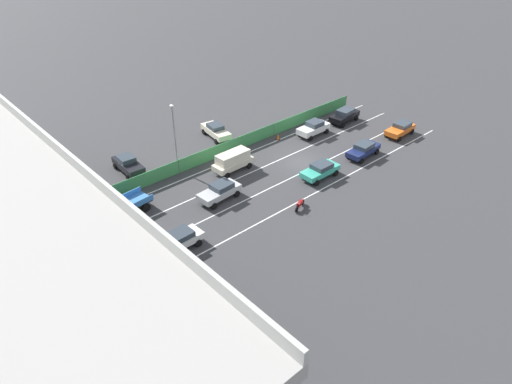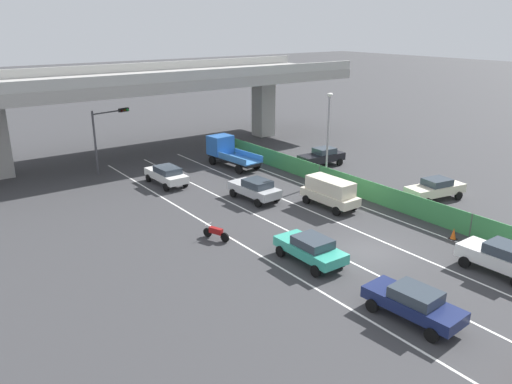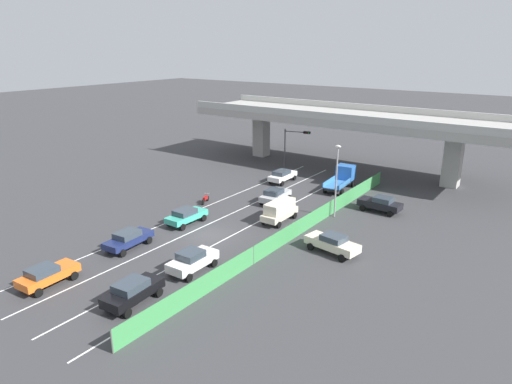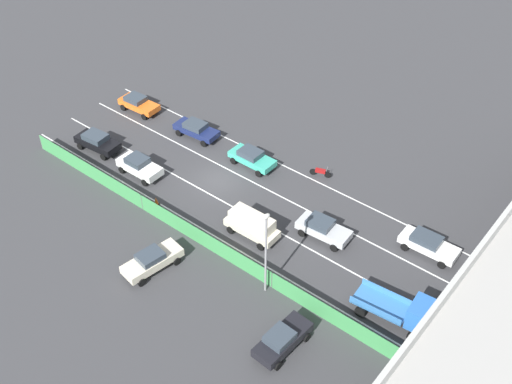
# 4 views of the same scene
# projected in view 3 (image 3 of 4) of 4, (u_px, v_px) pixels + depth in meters

# --- Properties ---
(ground_plane) EXTENTS (300.00, 300.00, 0.00)m
(ground_plane) POSITION_uv_depth(u_px,v_px,m) (209.00, 235.00, 42.10)
(ground_plane) COLOR #38383A
(lane_line_left_edge) EXTENTS (0.14, 44.93, 0.01)m
(lane_line_left_edge) POSITION_uv_depth(u_px,v_px,m) (198.00, 210.00, 48.53)
(lane_line_left_edge) COLOR silver
(lane_line_left_edge) RESTS_ON ground
(lane_line_mid_left) EXTENTS (0.14, 44.93, 0.01)m
(lane_line_mid_left) POSITION_uv_depth(u_px,v_px,m) (224.00, 217.00, 46.55)
(lane_line_mid_left) COLOR silver
(lane_line_mid_left) RESTS_ON ground
(lane_line_mid_right) EXTENTS (0.14, 44.93, 0.01)m
(lane_line_mid_right) POSITION_uv_depth(u_px,v_px,m) (253.00, 225.00, 44.57)
(lane_line_mid_right) COLOR silver
(lane_line_mid_right) RESTS_ON ground
(lane_line_right_edge) EXTENTS (0.14, 44.93, 0.01)m
(lane_line_right_edge) POSITION_uv_depth(u_px,v_px,m) (284.00, 233.00, 42.59)
(lane_line_right_edge) COLOR silver
(lane_line_right_edge) RESTS_ON ground
(elevated_overpass) EXTENTS (44.37, 11.42, 8.52)m
(elevated_overpass) POSITION_uv_depth(u_px,v_px,m) (347.00, 121.00, 62.46)
(elevated_overpass) COLOR #A09E99
(elevated_overpass) RESTS_ON ground
(green_fence) EXTENTS (0.10, 41.03, 1.53)m
(green_fence) POSITION_uv_depth(u_px,v_px,m) (297.00, 228.00, 41.61)
(green_fence) COLOR #3D8E4C
(green_fence) RESTS_ON ground
(car_sedan_black) EXTENTS (2.34, 4.54, 1.68)m
(car_sedan_black) POSITION_uv_depth(u_px,v_px,m) (133.00, 291.00, 30.72)
(car_sedan_black) COLOR black
(car_sedan_black) RESTS_ON ground
(car_sedan_silver) EXTENTS (2.24, 4.43, 1.61)m
(car_sedan_silver) POSITION_uv_depth(u_px,v_px,m) (275.00, 195.00, 50.45)
(car_sedan_silver) COLOR #B7BABC
(car_sedan_silver) RESTS_ON ground
(car_sedan_navy) EXTENTS (2.23, 4.60, 1.54)m
(car_sedan_navy) POSITION_uv_depth(u_px,v_px,m) (128.00, 239.00, 39.20)
(car_sedan_navy) COLOR navy
(car_sedan_navy) RESTS_ON ground
(car_hatchback_white) EXTENTS (2.04, 4.57, 1.55)m
(car_hatchback_white) POSITION_uv_depth(u_px,v_px,m) (282.00, 175.00, 58.12)
(car_hatchback_white) COLOR silver
(car_hatchback_white) RESTS_ON ground
(car_taxi_orange) EXTENTS (2.17, 4.36, 1.55)m
(car_taxi_orange) POSITION_uv_depth(u_px,v_px,m) (47.00, 274.00, 33.06)
(car_taxi_orange) COLOR orange
(car_taxi_orange) RESTS_ON ground
(car_van_cream) EXTENTS (1.99, 4.51, 2.10)m
(car_van_cream) POSITION_uv_depth(u_px,v_px,m) (280.00, 210.00, 45.03)
(car_van_cream) COLOR beige
(car_van_cream) RESTS_ON ground
(car_taxi_teal) EXTENTS (2.03, 4.36, 1.52)m
(car_taxi_teal) POSITION_uv_depth(u_px,v_px,m) (186.00, 215.00, 44.54)
(car_taxi_teal) COLOR teal
(car_taxi_teal) RESTS_ON ground
(car_sedan_white) EXTENTS (2.06, 4.29, 1.72)m
(car_sedan_white) POSITION_uv_depth(u_px,v_px,m) (192.00, 260.00, 35.14)
(car_sedan_white) COLOR white
(car_sedan_white) RESTS_ON ground
(flatbed_truck_blue) EXTENTS (2.72, 5.90, 2.63)m
(flatbed_truck_blue) POSITION_uv_depth(u_px,v_px,m) (343.00, 177.00, 55.69)
(flatbed_truck_blue) COLOR black
(flatbed_truck_blue) RESTS_ON ground
(motorcycle) EXTENTS (0.86, 1.87, 0.93)m
(motorcycle) POSITION_uv_depth(u_px,v_px,m) (205.00, 199.00, 50.53)
(motorcycle) COLOR black
(motorcycle) RESTS_ON ground
(parked_sedan_cream) EXTENTS (4.88, 2.52, 1.63)m
(parked_sedan_cream) POSITION_uv_depth(u_px,v_px,m) (332.00, 243.00, 38.26)
(parked_sedan_cream) COLOR beige
(parked_sedan_cream) RESTS_ON ground
(parked_sedan_dark) EXTENTS (4.49, 2.13, 1.68)m
(parked_sedan_dark) POSITION_uv_depth(u_px,v_px,m) (380.00, 204.00, 47.70)
(parked_sedan_dark) COLOR black
(parked_sedan_dark) RESTS_ON ground
(traffic_light) EXTENTS (3.65, 1.03, 5.58)m
(traffic_light) POSITION_uv_depth(u_px,v_px,m) (294.00, 141.00, 63.45)
(traffic_light) COLOR #47474C
(traffic_light) RESTS_ON ground
(street_lamp) EXTENTS (0.60, 0.36, 7.41)m
(street_lamp) POSITION_uv_depth(u_px,v_px,m) (337.00, 174.00, 45.32)
(street_lamp) COLOR gray
(street_lamp) RESTS_ON ground
(traffic_cone) EXTENTS (0.47, 0.47, 0.74)m
(traffic_cone) POSITION_uv_depth(u_px,v_px,m) (245.00, 255.00, 37.39)
(traffic_cone) COLOR orange
(traffic_cone) RESTS_ON ground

